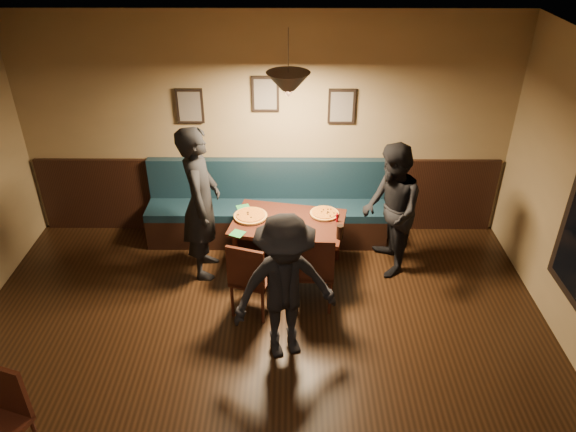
% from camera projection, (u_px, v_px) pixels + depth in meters
% --- Properties ---
extents(ceiling, '(7.00, 7.00, 0.00)m').
position_uv_depth(ceiling, '(235.00, 130.00, 2.91)').
color(ceiling, silver).
rests_on(ceiling, ground).
extents(wall_back, '(6.00, 0.00, 6.00)m').
position_uv_depth(wall_back, '(266.00, 129.00, 6.63)').
color(wall_back, '#8C704F').
rests_on(wall_back, ground).
extents(wainscot, '(5.88, 0.06, 1.00)m').
position_uv_depth(wainscot, '(268.00, 195.00, 7.07)').
color(wainscot, black).
rests_on(wainscot, ground).
extents(booth_bench, '(3.00, 0.60, 1.00)m').
position_uv_depth(booth_bench, '(267.00, 205.00, 6.83)').
color(booth_bench, '#0F232D').
rests_on(booth_bench, ground).
extents(picture_left, '(0.32, 0.04, 0.42)m').
position_uv_depth(picture_left, '(190.00, 106.00, 6.45)').
color(picture_left, black).
rests_on(picture_left, wall_back).
extents(picture_center, '(0.32, 0.04, 0.42)m').
position_uv_depth(picture_center, '(265.00, 94.00, 6.37)').
color(picture_center, black).
rests_on(picture_center, wall_back).
extents(picture_right, '(0.32, 0.04, 0.42)m').
position_uv_depth(picture_right, '(341.00, 106.00, 6.44)').
color(picture_right, black).
rests_on(picture_right, wall_back).
extents(pendant_lamp, '(0.44, 0.44, 0.25)m').
position_uv_depth(pendant_lamp, '(288.00, 85.00, 5.36)').
color(pendant_lamp, black).
rests_on(pendant_lamp, ceiling).
extents(dining_table, '(1.38, 1.03, 0.67)m').
position_uv_depth(dining_table, '(288.00, 246.00, 6.35)').
color(dining_table, black).
rests_on(dining_table, floor).
extents(chair_near_left, '(0.50, 0.50, 0.90)m').
position_uv_depth(chair_near_left, '(253.00, 276.00, 5.67)').
color(chair_near_left, black).
rests_on(chair_near_left, floor).
extents(chair_near_right, '(0.43, 0.43, 0.93)m').
position_uv_depth(chair_near_right, '(314.00, 268.00, 5.76)').
color(chair_near_right, black).
rests_on(chair_near_right, floor).
extents(diner_left, '(0.46, 0.68, 1.81)m').
position_uv_depth(diner_left, '(201.00, 203.00, 6.05)').
color(diner_left, black).
rests_on(diner_left, floor).
extents(diner_right, '(0.65, 0.81, 1.58)m').
position_uv_depth(diner_right, '(391.00, 211.00, 6.14)').
color(diner_right, black).
rests_on(diner_right, floor).
extents(diner_front, '(1.11, 0.84, 1.53)m').
position_uv_depth(diner_front, '(285.00, 289.00, 4.98)').
color(diner_front, black).
rests_on(diner_front, floor).
extents(pizza_a, '(0.51, 0.51, 0.04)m').
position_uv_depth(pizza_a, '(251.00, 216.00, 6.23)').
color(pizza_a, '#C56C25').
rests_on(pizza_a, dining_table).
extents(pizza_b, '(0.43, 0.43, 0.04)m').
position_uv_depth(pizza_b, '(286.00, 229.00, 6.01)').
color(pizza_b, orange).
rests_on(pizza_b, dining_table).
extents(pizza_c, '(0.37, 0.37, 0.04)m').
position_uv_depth(pizza_c, '(324.00, 213.00, 6.29)').
color(pizza_c, gold).
rests_on(pizza_c, dining_table).
extents(soda_glass, '(0.09, 0.09, 0.16)m').
position_uv_depth(soda_glass, '(340.00, 232.00, 5.84)').
color(soda_glass, black).
rests_on(soda_glass, dining_table).
extents(tabasco_bottle, '(0.03, 0.03, 0.12)m').
position_uv_depth(tabasco_bottle, '(337.00, 217.00, 6.14)').
color(tabasco_bottle, maroon).
rests_on(tabasco_bottle, dining_table).
extents(napkin_a, '(0.20, 0.20, 0.01)m').
position_uv_depth(napkin_a, '(244.00, 208.00, 6.43)').
color(napkin_a, '#1F7736').
rests_on(napkin_a, dining_table).
extents(napkin_b, '(0.19, 0.19, 0.01)m').
position_uv_depth(napkin_b, '(237.00, 234.00, 5.95)').
color(napkin_b, '#207937').
rests_on(napkin_b, dining_table).
extents(cutlery_set, '(0.19, 0.08, 0.00)m').
position_uv_depth(cutlery_set, '(292.00, 239.00, 5.86)').
color(cutlery_set, silver).
rests_on(cutlery_set, dining_table).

